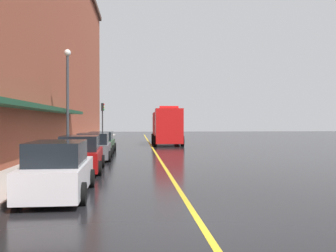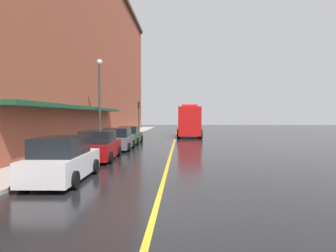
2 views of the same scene
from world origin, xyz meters
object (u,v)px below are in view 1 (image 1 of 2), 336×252
Objects in this scene: parked_car_0 at (58,170)px; traffic_light_near at (103,114)px; street_lamp_left at (68,90)px; parked_car_3 at (101,143)px; parked_car_1 at (81,155)px; parking_meter_0 at (48,150)px; fire_truck at (167,127)px; parked_car_2 at (94,147)px.

parked_car_0 is 33.08m from traffic_light_near.
parked_car_3 is at bearing 58.50° from street_lamp_left.
traffic_light_near is at bearing 88.02° from street_lamp_left.
parked_car_3 is 5.19m from street_lamp_left.
street_lamp_left is (-1.93, -3.15, 3.65)m from parked_car_3.
parked_car_1 is 1.52m from parking_meter_0.
parked_car_3 is at bearing 83.50° from parking_meter_0.
street_lamp_left is (-7.58, -12.93, 2.61)m from fire_truck.
traffic_light_near is at bearing 4.51° from parked_car_3.
parked_car_0 is 1.12× the size of parked_car_2.
parked_car_1 is at bearing 178.60° from parked_car_2.
parked_car_2 is at bearing -86.55° from traffic_light_near.
street_lamp_left reaches higher than fire_truck.
street_lamp_left is (-1.95, 7.87, 3.61)m from parked_car_1.
parked_car_3 is 11.73m from parking_meter_0.
parked_car_3 is 3.59× the size of parking_meter_0.
parked_car_1 is at bearing -14.62° from fire_truck.
street_lamp_left reaches higher than parked_car_2.
fire_truck is at bearing -21.30° from parked_car_2.
parked_car_0 is 5.49m from parking_meter_0.
fire_truck is at bearing 71.97° from parking_meter_0.
traffic_light_near is (0.66, 19.18, -1.24)m from street_lamp_left.
parked_car_1 is 3.64× the size of parking_meter_0.
fire_truck is 15.21m from street_lamp_left.
parked_car_0 reaches higher than parked_car_2.
parked_car_1 is 1.13× the size of parked_car_2.
parked_car_0 is 27.30m from fire_truck.
parked_car_1 is 11.01m from parked_car_3.
parked_car_3 is 0.55× the size of fire_truck.
traffic_light_near reaches higher than parked_car_0.
parked_car_1 is at bearing -179.89° from parked_car_3.
traffic_light_near is (0.06, 27.68, 2.10)m from parking_meter_0.
street_lamp_left is at bearing 94.04° from parking_meter_0.
parked_car_0 is 3.62× the size of parking_meter_0.
parked_car_1 is at bearing -76.09° from street_lamp_left.
parked_car_2 is 3.22× the size of parking_meter_0.
parked_car_1 is at bearing -0.43° from parked_car_0.
traffic_light_near reaches higher than parked_car_1.
parked_car_1 reaches higher than parking_meter_0.
parked_car_0 is at bearing 179.35° from parked_car_2.
street_lamp_left is 1.61× the size of traffic_light_near.
parked_car_2 is (-0.12, 11.35, -0.03)m from parked_car_0.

